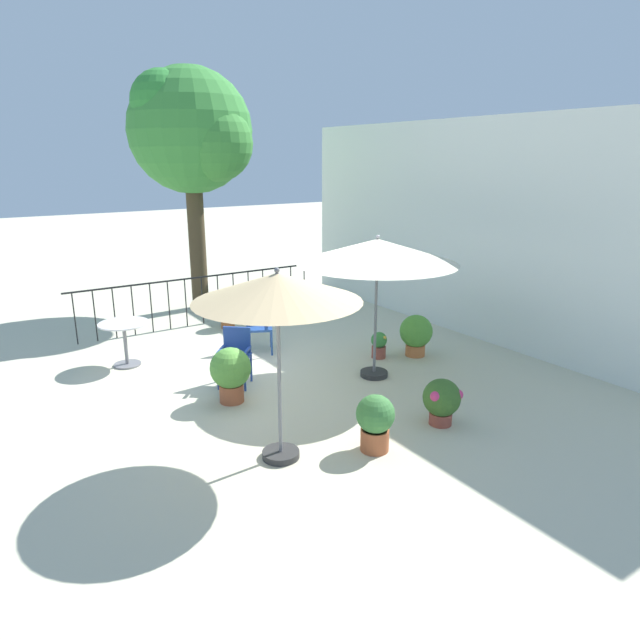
% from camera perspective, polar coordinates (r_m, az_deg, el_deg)
% --- Properties ---
extents(ground_plane, '(60.00, 60.00, 0.00)m').
position_cam_1_polar(ground_plane, '(9.09, -3.00, -5.78)').
color(ground_plane, beige).
extents(villa_facade, '(10.35, 0.30, 4.10)m').
position_cam_1_polar(villa_facade, '(11.22, 15.83, 8.69)').
color(villa_facade, white).
rests_on(villa_facade, ground).
extents(terrace_railing, '(0.03, 5.38, 1.01)m').
position_cam_1_polar(terrace_railing, '(12.02, -11.86, 2.77)').
color(terrace_railing, black).
rests_on(terrace_railing, ground).
extents(shade_tree, '(2.79, 2.65, 5.26)m').
position_cam_1_polar(shade_tree, '(13.03, -12.76, 18.11)').
color(shade_tree, '#483A25').
rests_on(shade_tree, ground).
extents(patio_umbrella_0, '(2.47, 2.47, 2.27)m').
position_cam_1_polar(patio_umbrella_0, '(8.63, 5.83, 6.83)').
color(patio_umbrella_0, '#2D2D2D').
rests_on(patio_umbrella_0, ground).
extents(patio_umbrella_1, '(1.86, 1.86, 2.27)m').
position_cam_1_polar(patio_umbrella_1, '(6.09, -4.34, 3.03)').
color(patio_umbrella_1, '#2D2D2D').
rests_on(patio_umbrella_1, ground).
extents(cafe_table_0, '(0.82, 0.82, 0.75)m').
position_cam_1_polar(cafe_table_0, '(9.95, -19.15, -1.50)').
color(cafe_table_0, silver).
rests_on(cafe_table_0, ground).
extents(patio_chair_0, '(0.64, 0.63, 0.97)m').
position_cam_1_polar(patio_chair_0, '(10.21, -6.19, -0.13)').
color(patio_chair_0, '#27498E').
rests_on(patio_chair_0, ground).
extents(patio_chair_1, '(0.62, 0.62, 0.88)m').
position_cam_1_polar(patio_chair_1, '(8.75, -8.55, -3.21)').
color(patio_chair_1, '#244192').
rests_on(patio_chair_1, ground).
extents(potted_plant_0, '(0.47, 0.47, 0.71)m').
position_cam_1_polar(potted_plant_0, '(6.82, 5.61, -10.07)').
color(potted_plant_0, '#A65531').
rests_on(potted_plant_0, ground).
extents(potted_plant_1, '(0.58, 0.58, 0.74)m').
position_cam_1_polar(potted_plant_1, '(10.06, 9.68, -1.34)').
color(potted_plant_1, '#C36C3B').
rests_on(potted_plant_1, ground).
extents(potted_plant_2, '(0.59, 0.59, 0.81)m').
position_cam_1_polar(potted_plant_2, '(8.14, -9.02, -5.17)').
color(potted_plant_2, '#A85535').
rests_on(potted_plant_2, ground).
extents(potted_plant_3, '(0.47, 0.47, 0.62)m').
position_cam_1_polar(potted_plant_3, '(11.69, -9.35, 0.86)').
color(potted_plant_3, '#AF5C2F').
rests_on(potted_plant_3, ground).
extents(potted_plant_4, '(0.50, 0.50, 0.63)m').
position_cam_1_polar(potted_plant_4, '(7.60, 12.24, -7.89)').
color(potted_plant_4, brown).
rests_on(potted_plant_4, ground).
extents(potted_plant_5, '(0.28, 0.28, 0.47)m').
position_cam_1_polar(potted_plant_5, '(9.91, 5.97, -2.46)').
color(potted_plant_5, '#96483B').
rests_on(potted_plant_5, ground).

